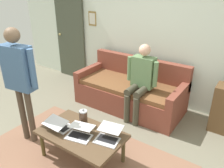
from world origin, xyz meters
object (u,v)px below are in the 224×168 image
object	(u,v)px
interior_door	(70,35)
french_press	(84,117)
laptop_right	(80,133)
coffee_table	(81,136)
couch	(131,91)
laptop_center	(108,136)
laptop_left	(59,125)
person_standing	(19,73)
person_seated	(141,78)

from	to	relation	value
interior_door	french_press	world-z (taller)	interior_door
laptop_right	coffee_table	bearing A→B (deg)	-62.15
couch	laptop_center	xyz separation A→B (m)	(-0.55, 1.50, 0.16)
laptop_left	person_standing	world-z (taller)	person_standing
laptop_center	coffee_table	bearing A→B (deg)	15.35
laptop_center	laptop_left	bearing A→B (deg)	15.01
laptop_center	laptop_right	world-z (taller)	laptop_center
couch	french_press	bearing A→B (deg)	93.89
laptop_left	coffee_table	bearing A→B (deg)	-165.37
coffee_table	laptop_right	distance (m)	0.11
laptop_right	french_press	world-z (taller)	french_press
laptop_left	laptop_center	bearing A→B (deg)	-164.99
coffee_table	french_press	xyz separation A→B (m)	(0.10, -0.16, 0.15)
interior_door	french_press	distance (m)	2.82
couch	french_press	size ratio (longest dim) A/B	8.05
laptop_center	person_seated	distance (m)	1.32
laptop_center	person_seated	xyz separation A→B (m)	(0.24, -1.27, 0.26)
coffee_table	laptop_left	distance (m)	0.33
french_press	person_standing	xyz separation A→B (m)	(0.83, 0.30, 0.55)
coffee_table	french_press	bearing A→B (deg)	-59.48
couch	person_standing	world-z (taller)	person_standing
coffee_table	laptop_left	size ratio (longest dim) A/B	3.41
couch	laptop_right	size ratio (longest dim) A/B	5.37
interior_door	laptop_left	size ratio (longest dim) A/B	6.39
coffee_table	laptop_center	distance (m)	0.38
laptop_right	person_standing	size ratio (longest dim) A/B	0.22
couch	laptop_right	distance (m)	1.67
person_standing	person_seated	xyz separation A→B (m)	(-1.04, -1.50, -0.35)
person_standing	laptop_center	bearing A→B (deg)	-169.68
couch	french_press	distance (m)	1.45
laptop_left	couch	bearing A→B (deg)	-94.06
coffee_table	french_press	distance (m)	0.24
person_seated	laptop_right	bearing A→B (deg)	86.47
couch	interior_door	bearing A→B (deg)	-13.76
person_standing	coffee_table	bearing A→B (deg)	-171.66
coffee_table	person_seated	bearing A→B (deg)	-94.85
interior_door	coffee_table	xyz separation A→B (m)	(-2.12, 2.06, -0.65)
laptop_left	person_seated	xyz separation A→B (m)	(-0.43, -1.45, 0.26)
interior_door	laptop_center	bearing A→B (deg)	141.52
laptop_left	person_standing	xyz separation A→B (m)	(0.61, 0.05, 0.61)
french_press	person_standing	world-z (taller)	person_standing
coffee_table	laptop_left	bearing A→B (deg)	14.63
couch	coffee_table	xyz separation A→B (m)	(-0.19, 1.59, 0.07)
person_seated	interior_door	bearing A→B (deg)	-17.35
interior_door	coffee_table	distance (m)	3.03
coffee_table	person_seated	world-z (taller)	person_seated
french_press	interior_door	bearing A→B (deg)	-43.20
couch	laptop_center	world-z (taller)	couch
interior_door	person_seated	size ratio (longest dim) A/B	1.60
french_press	person_seated	size ratio (longest dim) A/B	0.19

